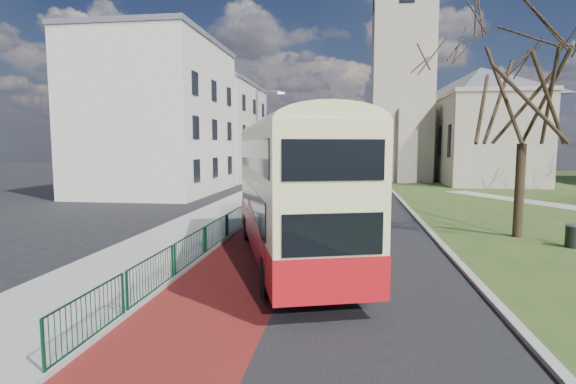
% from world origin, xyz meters
% --- Properties ---
extents(ground, '(160.00, 160.00, 0.00)m').
position_xyz_m(ground, '(0.00, 0.00, 0.00)').
color(ground, black).
rests_on(ground, ground).
extents(road_carriageway, '(9.00, 120.00, 0.01)m').
position_xyz_m(road_carriageway, '(1.50, 20.00, 0.01)').
color(road_carriageway, black).
rests_on(road_carriageway, ground).
extents(bus_lane, '(3.40, 120.00, 0.01)m').
position_xyz_m(bus_lane, '(-1.20, 20.00, 0.01)').
color(bus_lane, '#591414').
rests_on(bus_lane, ground).
extents(pavement_west, '(4.00, 120.00, 0.12)m').
position_xyz_m(pavement_west, '(-5.00, 20.00, 0.06)').
color(pavement_west, gray).
rests_on(pavement_west, ground).
extents(kerb_west, '(0.25, 120.00, 0.13)m').
position_xyz_m(kerb_west, '(-3.00, 20.00, 0.07)').
color(kerb_west, '#999993').
rests_on(kerb_west, ground).
extents(kerb_east, '(0.25, 80.00, 0.13)m').
position_xyz_m(kerb_east, '(6.10, 22.00, 0.07)').
color(kerb_east, '#999993').
rests_on(kerb_east, ground).
extents(pedestrian_railing, '(0.07, 24.00, 1.12)m').
position_xyz_m(pedestrian_railing, '(-2.95, 4.00, 0.55)').
color(pedestrian_railing, '#0D3921').
rests_on(pedestrian_railing, ground).
extents(gothic_church, '(16.38, 18.00, 40.00)m').
position_xyz_m(gothic_church, '(12.56, 38.00, 13.13)').
color(gothic_church, gray).
rests_on(gothic_church, ground).
extents(street_block_near, '(10.30, 14.30, 13.00)m').
position_xyz_m(street_block_near, '(-14.00, 22.00, 6.51)').
color(street_block_near, beige).
rests_on(street_block_near, ground).
extents(street_block_far, '(10.30, 16.30, 11.50)m').
position_xyz_m(street_block_far, '(-14.00, 38.00, 5.76)').
color(street_block_far, beige).
rests_on(street_block_far, ground).
extents(streetlamp, '(2.13, 0.18, 8.00)m').
position_xyz_m(streetlamp, '(-4.35, 18.00, 4.59)').
color(streetlamp, gray).
rests_on(streetlamp, pavement_west).
extents(bus, '(5.98, 11.95, 4.88)m').
position_xyz_m(bus, '(0.29, 0.50, 2.78)').
color(bus, '#B01017').
rests_on(bus, ground).
extents(winter_tree_near, '(8.64, 8.64, 10.65)m').
position_xyz_m(winter_tree_near, '(9.75, 5.98, 7.42)').
color(winter_tree_near, '#2D2216').
rests_on(winter_tree_near, grass_green).
extents(litter_bin, '(0.63, 0.63, 0.93)m').
position_xyz_m(litter_bin, '(11.17, 4.08, 0.51)').
color(litter_bin, black).
rests_on(litter_bin, grass_green).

